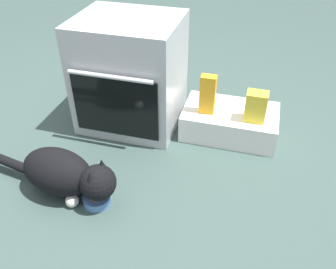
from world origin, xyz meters
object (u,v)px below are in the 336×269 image
(cat, at_px, (65,174))
(juice_carton, at_px, (208,94))
(food_bowl, at_px, (97,199))
(snack_bag, at_px, (256,107))
(pantry_cabinet, at_px, (230,122))
(oven, at_px, (130,74))

(cat, height_order, juice_carton, juice_carton)
(food_bowl, relative_size, cat, 0.17)
(food_bowl, bearing_deg, snack_bag, 45.71)
(cat, bearing_deg, food_bowl, 0.00)
(food_bowl, relative_size, snack_bag, 0.77)
(pantry_cabinet, xyz_separation_m, food_bowl, (-0.55, -0.77, -0.06))
(pantry_cabinet, bearing_deg, juice_carton, -158.99)
(pantry_cabinet, bearing_deg, oven, -178.09)
(oven, height_order, cat, oven)
(food_bowl, distance_m, snack_bag, 1.02)
(oven, relative_size, snack_bag, 3.80)
(snack_bag, bearing_deg, food_bowl, -134.29)
(food_bowl, height_order, juice_carton, juice_carton)
(juice_carton, xyz_separation_m, snack_bag, (0.28, -0.01, -0.03))
(pantry_cabinet, relative_size, juice_carton, 2.39)
(pantry_cabinet, height_order, juice_carton, juice_carton)
(juice_carton, distance_m, snack_bag, 0.29)
(snack_bag, bearing_deg, pantry_cabinet, 155.25)
(oven, xyz_separation_m, food_bowl, (0.08, -0.75, -0.31))
(juice_carton, bearing_deg, oven, 176.08)
(cat, xyz_separation_m, juice_carton, (0.58, 0.69, 0.16))
(food_bowl, xyz_separation_m, cat, (-0.17, 0.03, 0.11))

